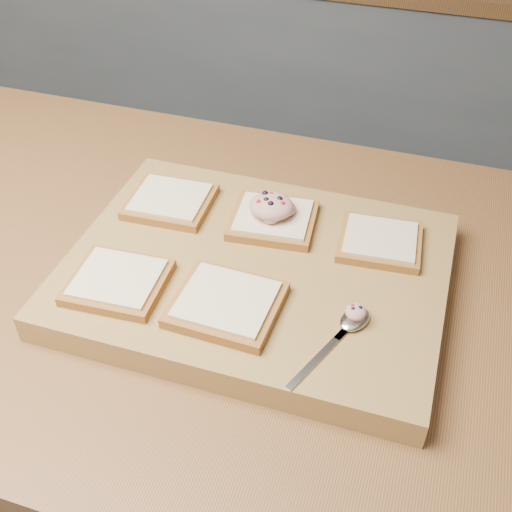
{
  "coord_description": "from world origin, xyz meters",
  "views": [
    {
      "loc": [
        0.35,
        -0.64,
        1.52
      ],
      "look_at": [
        0.15,
        -0.01,
        0.95
      ],
      "focal_mm": 45.0,
      "sensor_mm": 36.0,
      "label": 1
    }
  ],
  "objects": [
    {
      "name": "back_counter",
      "position": [
        0.0,
        1.43,
        0.47
      ],
      "size": [
        3.6,
        0.62,
        0.94
      ],
      "color": "slate",
      "rests_on": "ground"
    },
    {
      "name": "bread_far_right",
      "position": [
        0.3,
        0.08,
        0.95
      ],
      "size": [
        0.12,
        0.11,
        0.02
      ],
      "color": "#996027",
      "rests_on": "cutting_board"
    },
    {
      "name": "spoon",
      "position": [
        0.29,
        -0.09,
        0.95
      ],
      "size": [
        0.08,
        0.16,
        0.01
      ],
      "color": "silver",
      "rests_on": "cutting_board"
    },
    {
      "name": "cutting_board",
      "position": [
        0.15,
        -0.01,
        0.92
      ],
      "size": [
        0.51,
        0.39,
        0.04
      ],
      "primitive_type": "cube",
      "color": "#AA8248",
      "rests_on": "island_counter"
    },
    {
      "name": "bread_near_center",
      "position": [
        0.14,
        -0.11,
        0.95
      ],
      "size": [
        0.13,
        0.12,
        0.02
      ],
      "color": "#996027",
      "rests_on": "cutting_board"
    },
    {
      "name": "bread_far_left",
      "position": [
        -0.02,
        0.07,
        0.95
      ],
      "size": [
        0.13,
        0.12,
        0.02
      ],
      "color": "#996027",
      "rests_on": "cutting_board"
    },
    {
      "name": "island_counter",
      "position": [
        0.0,
        0.0,
        0.45
      ],
      "size": [
        2.0,
        0.8,
        0.9
      ],
      "color": "slate",
      "rests_on": "ground"
    },
    {
      "name": "spoon_salad",
      "position": [
        0.3,
        -0.08,
        0.96
      ],
      "size": [
        0.03,
        0.03,
        0.02
      ],
      "color": "tan",
      "rests_on": "spoon"
    },
    {
      "name": "tuna_salad_dollop",
      "position": [
        0.14,
        0.08,
        0.97
      ],
      "size": [
        0.06,
        0.06,
        0.03
      ],
      "color": "tan",
      "rests_on": "bread_far_center"
    },
    {
      "name": "bread_near_left",
      "position": [
        -0.01,
        -0.11,
        0.95
      ],
      "size": [
        0.13,
        0.12,
        0.02
      ],
      "color": "#996027",
      "rests_on": "cutting_board"
    },
    {
      "name": "bread_far_center",
      "position": [
        0.15,
        0.08,
        0.95
      ],
      "size": [
        0.13,
        0.12,
        0.02
      ],
      "color": "#996027",
      "rests_on": "cutting_board"
    }
  ]
}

